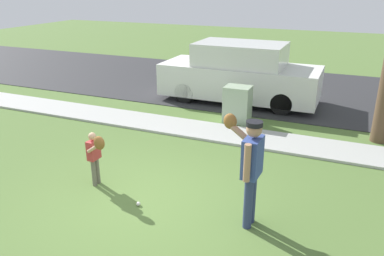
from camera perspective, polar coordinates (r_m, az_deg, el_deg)
The scene contains 8 objects.
ground_plane at distance 9.97m, azimuth 2.79°, elevation -0.90°, with size 48.00×48.00×0.00m, color #567538.
sidewalk_strip at distance 10.05m, azimuth 2.99°, elevation -0.55°, with size 36.00×1.20×0.06m, color #B2B2AD.
road_surface at distance 14.64m, azimuth 9.80°, elevation 5.99°, with size 36.00×6.80×0.02m, color #2D2D30.
person_adult at distance 6.00m, azimuth 8.56°, elevation -4.96°, with size 0.70×0.67×1.78m.
person_child at distance 7.44m, azimuth -14.09°, elevation -3.44°, with size 0.47×0.44×1.12m.
baseball at distance 6.97m, azimuth -7.93°, elevation -11.04°, with size 0.07×0.07×0.07m, color white.
utility_cabinet at distance 10.77m, azimuth 6.73°, elevation 3.50°, with size 0.70×0.56×1.02m, color #9EB293.
parked_van_white at distance 12.60m, azimuth 7.06°, elevation 7.91°, with size 5.00×1.95×1.88m.
Camera 1 is at (3.16, -5.21, 3.70)m, focal length 36.10 mm.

